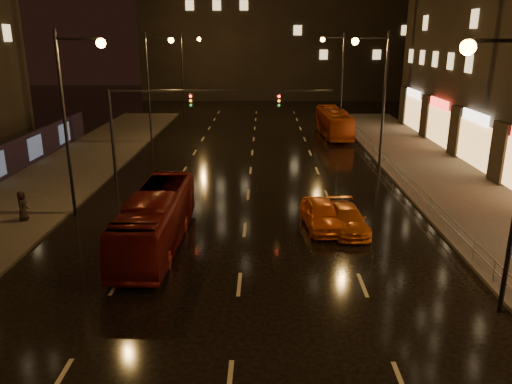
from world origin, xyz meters
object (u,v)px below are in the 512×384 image
bus_red (156,219)px  pedestrian_c (22,206)px  bus_curb (333,123)px  taxi_far (347,219)px  taxi_near (321,214)px

bus_red → pedestrian_c: 8.35m
bus_curb → taxi_far: bus_curb is taller
taxi_near → pedestrian_c: bearing=172.2°
bus_red → bus_curb: bearing=67.1°
taxi_near → bus_red: bearing=-169.3°
bus_red → taxi_near: 8.51m
bus_curb → taxi_near: bus_curb is taller
bus_red → pedestrian_c: bearing=159.9°
bus_curb → taxi_near: bearing=-101.7°
bus_curb → taxi_near: size_ratio=2.23×
taxi_near → taxi_far: bearing=-20.7°
bus_red → bus_curb: (12.13, 27.89, 0.01)m
bus_curb → taxi_far: bearing=-98.8°
taxi_near → taxi_far: size_ratio=1.02×
bus_curb → taxi_near: 25.77m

